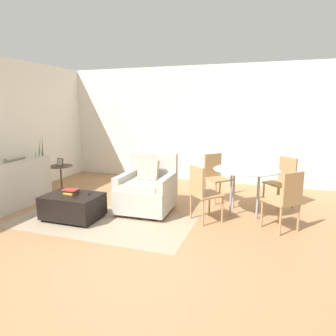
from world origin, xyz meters
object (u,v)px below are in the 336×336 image
Objects in this scene: ottoman at (73,206)px; dining_table at (246,174)px; side_table at (61,174)px; armchair at (147,190)px; dining_chair_near_left at (202,190)px; potted_plant at (42,178)px; book_stack at (71,191)px; dining_chair_near_right at (286,197)px; dining_chair_far_right at (283,179)px; tv_remote_primary at (66,190)px; picture_frame at (60,162)px; tv_remote_secondary at (89,194)px; dining_chair_far_left at (216,174)px.

ottoman is 2.89m from dining_table.
side_table is at bearing 179.33° from dining_table.
armchair reaches higher than dining_chair_near_left.
potted_plant is 1.33× the size of dining_chair_near_left.
book_stack is 2.12m from dining_chair_near_left.
potted_plant reaches higher than dining_chair_near_right.
dining_table reaches higher than ottoman.
dining_table is at bearing 45.00° from dining_chair_near_left.
potted_plant is at bearing -174.48° from dining_chair_far_right.
dining_chair_near_right is at bearing 6.27° from tv_remote_primary.
picture_frame is at bearing 133.88° from ottoman.
book_stack is 1.61m from picture_frame.
side_table is (-0.91, 1.04, 0.01)m from tv_remote_primary.
armchair reaches higher than tv_remote_secondary.
potted_plant is at bearing 171.33° from side_table.
dining_table is at bearing 14.79° from armchair.
tv_remote_secondary is 2.41m from dining_chair_far_left.
tv_remote_primary is (-0.26, 0.17, 0.19)m from ottoman.
tv_remote_secondary is 2.30m from potted_plant.
picture_frame is 4.43m from dining_chair_near_right.
tv_remote_primary is 0.81× the size of picture_frame.
dining_chair_far_left is (3.16, 0.57, -0.14)m from picture_frame.
ottoman is at bearing -41.61° from book_stack.
dining_chair_far_right is at bearing -0.00° from dining_chair_far_left.
dining_chair_far_left reaches higher than dining_table.
tv_remote_secondary is 0.15× the size of dining_chair_near_left.
armchair is 2.79m from potted_plant.
dining_chair_far_right is at bearing 24.98° from armchair.
dining_chair_far_right reaches higher than book_stack.
dining_chair_near_right reaches higher than tv_remote_primary.
dining_chair_near_right reaches higher than dining_table.
dining_chair_far_left is at bearing 35.52° from tv_remote_primary.
dining_chair_far_left is at bearing 90.00° from dining_chair_near_left.
book_stack is 3.70m from dining_chair_far_right.
book_stack is 2.68m from dining_chair_far_left.
dining_table reaches higher than tv_remote_secondary.
dining_chair_near_left and dining_chair_far_left have the same top height.
dining_chair_near_left is 1.22m from dining_chair_far_left.
book_stack is 0.23m from tv_remote_primary.
dining_chair_near_right is (3.21, 0.56, 0.30)m from ottoman.
dining_chair_far_right is at bearing 7.38° from side_table.
dining_chair_far_right is at bearing 28.81° from tv_remote_secondary.
dining_table is (1.62, 0.43, 0.31)m from armchair.
tv_remote_secondary is 0.15× the size of dining_chair_far_right.
armchair is 7.69× the size of tv_remote_primary.
ottoman is at bearing -151.04° from dining_chair_far_right.
dining_chair_far_right reaches higher than picture_frame.
side_table is at bearing 133.88° from ottoman.
side_table is 0.54× the size of dining_table.
tv_remote_primary is 0.14× the size of dining_chair_near_left.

